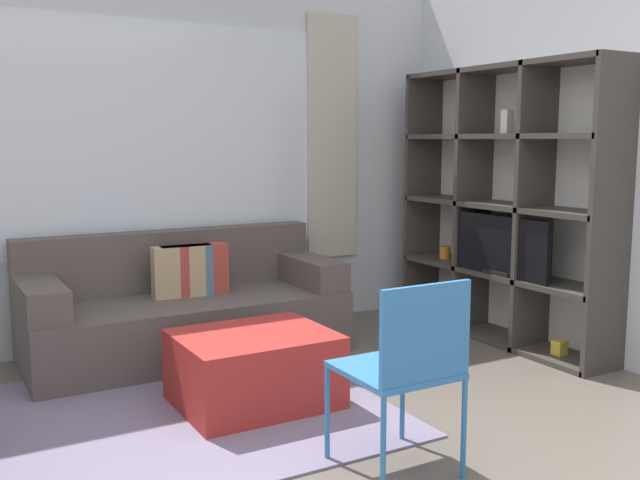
{
  "coord_description": "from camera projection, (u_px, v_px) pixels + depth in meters",
  "views": [
    {
      "loc": [
        -1.43,
        -2.0,
        1.44
      ],
      "look_at": [
        0.63,
        1.6,
        0.85
      ],
      "focal_mm": 40.0,
      "sensor_mm": 36.0,
      "label": 1
    }
  ],
  "objects": [
    {
      "name": "wall_back",
      "position": [
        145.0,
        151.0,
        4.96
      ],
      "size": [
        5.97,
        0.11,
        2.7
      ],
      "color": "silver",
      "rests_on": "ground_plane"
    },
    {
      "name": "wall_right",
      "position": [
        557.0,
        152.0,
        4.88
      ],
      "size": [
        0.07,
        4.12,
        2.7
      ],
      "primitive_type": "cube",
      "color": "silver",
      "rests_on": "ground_plane"
    },
    {
      "name": "area_rug",
      "position": [
        99.0,
        429.0,
        3.55
      ],
      "size": [
        2.9,
        1.87,
        0.01
      ],
      "primitive_type": "cube",
      "color": "slate",
      "rests_on": "ground_plane"
    },
    {
      "name": "ottoman",
      "position": [
        254.0,
        369.0,
        3.86
      ],
      "size": [
        0.81,
        0.66,
        0.4
      ],
      "color": "#A82823",
      "rests_on": "ground_plane"
    },
    {
      "name": "shelving_unit",
      "position": [
        506.0,
        208.0,
        5.07
      ],
      "size": [
        0.37,
        1.85,
        1.94
      ],
      "color": "silver",
      "rests_on": "ground_plane"
    },
    {
      "name": "couch_main",
      "position": [
        185.0,
        310.0,
        4.76
      ],
      "size": [
        2.07,
        0.84,
        0.81
      ],
      "color": "#564C47",
      "rests_on": "ground_plane"
    },
    {
      "name": "folding_chair",
      "position": [
        407.0,
        360.0,
        2.99
      ],
      "size": [
        0.44,
        0.46,
        0.86
      ],
      "rotation": [
        0.0,
        0.0,
        3.14
      ],
      "color": "#3375B7",
      "rests_on": "ground_plane"
    }
  ]
}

